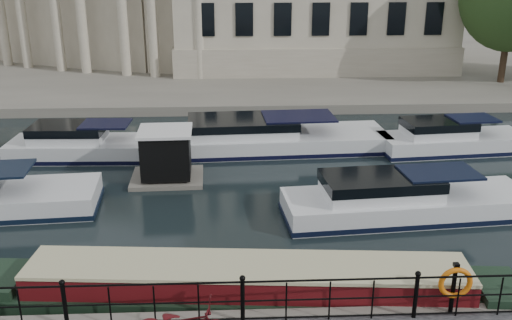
% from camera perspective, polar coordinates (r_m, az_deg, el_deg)
% --- Properties ---
extents(ground_plane, '(160.00, 160.00, 0.00)m').
position_cam_1_polar(ground_plane, '(15.86, -1.51, -12.76)').
color(ground_plane, black).
rests_on(ground_plane, ground).
extents(far_bank, '(120.00, 42.00, 0.55)m').
position_cam_1_polar(far_bank, '(53.04, -2.41, 10.66)').
color(far_bank, '#6B665B').
rests_on(far_bank, ground_plane).
extents(railing, '(24.14, 0.14, 1.22)m').
position_cam_1_polar(railing, '(13.32, -1.35, -13.57)').
color(railing, black).
rests_on(railing, near_quay).
extents(life_ring_post, '(0.81, 0.21, 1.31)m').
position_cam_1_polar(life_ring_post, '(14.25, 19.29, -11.58)').
color(life_ring_post, black).
rests_on(life_ring_post, near_quay).
extents(narrowboat, '(14.09, 2.95, 1.52)m').
position_cam_1_polar(narrowboat, '(15.02, -0.87, -13.14)').
color(narrowboat, black).
rests_on(narrowboat, ground_plane).
extents(harbour_hut, '(2.93, 2.47, 2.18)m').
position_cam_1_polar(harbour_hut, '(23.04, -8.95, 0.25)').
color(harbour_hut, '#6B665B').
rests_on(harbour_hut, ground_plane).
extents(cabin_cruisers, '(28.25, 11.05, 1.99)m').
position_cam_1_polar(cabin_cruisers, '(23.69, -3.00, -0.48)').
color(cabin_cruisers, silver).
rests_on(cabin_cruisers, ground_plane).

